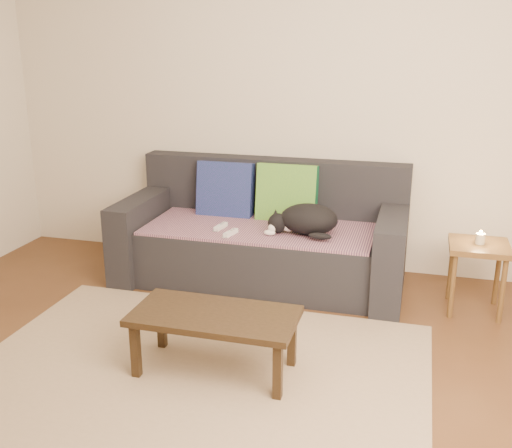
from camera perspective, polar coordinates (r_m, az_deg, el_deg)
name	(u,v)px	position (r m, az deg, el deg)	size (l,w,h in m)	color
ground	(186,388)	(3.29, -6.68, -15.21)	(4.50, 4.50, 0.00)	brown
back_wall	(278,101)	(4.71, 2.06, 11.62)	(4.50, 0.04, 2.60)	beige
sofa	(263,240)	(4.51, 0.65, -1.52)	(2.10, 0.94, 0.87)	#232328
throw_blanket	(260,228)	(4.39, 0.35, -0.40)	(1.66, 0.74, 0.02)	#3D2445
cushion_navy	(225,190)	(4.67, -2.94, 3.22)	(0.44, 0.11, 0.44)	navy
cushion_green	(287,195)	(4.54, 2.95, 2.82)	(0.46, 0.11, 0.46)	#0E5A34
cat	(306,220)	(4.22, 4.78, 0.41)	(0.55, 0.44, 0.21)	black
wii_remote_a	(221,227)	(4.35, -3.37, -0.24)	(0.15, 0.04, 0.03)	white
wii_remote_b	(231,233)	(4.21, -2.43, -0.85)	(0.15, 0.04, 0.03)	white
side_table	(478,256)	(4.21, 20.41, -2.84)	(0.38, 0.38, 0.48)	brown
candle	(480,238)	(4.17, 20.58, -1.28)	(0.06, 0.06, 0.09)	beige
rug	(196,372)	(3.41, -5.72, -13.85)	(2.50, 1.80, 0.01)	tan
coffee_table	(215,321)	(3.26, -3.97, -9.17)	(0.89, 0.44, 0.36)	#322213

